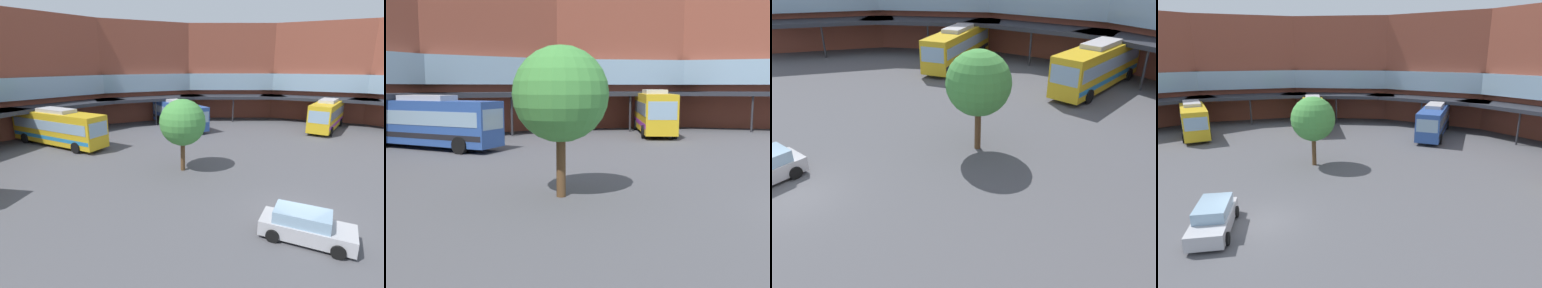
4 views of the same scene
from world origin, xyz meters
The scene contains 5 objects.
ground_plane centered at (0.00, 0.00, 0.00)m, with size 118.38×118.38×0.00m, color #515156.
station_building centered at (0.00, 20.70, 6.83)m, with size 75.75×42.24×14.16m.
bus_0 centered at (-19.41, 16.03, 1.91)m, with size 10.34×10.16×3.78m.
bus_3 centered at (-7.70, 23.97, 1.98)m, with size 7.40×11.71×3.90m.
plaza_tree centered at (-1.27, 10.03, 3.95)m, with size 3.66×3.66×5.80m.
Camera 3 is at (16.81, 1.70, 10.29)m, focal length 35.41 mm.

